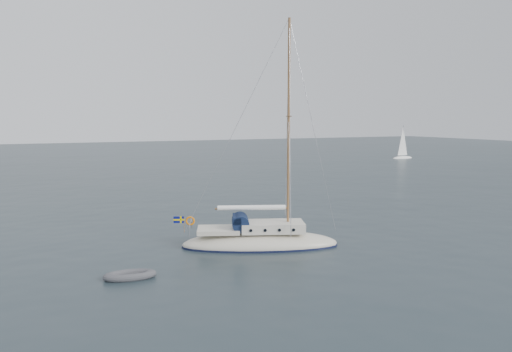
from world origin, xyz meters
name	(u,v)px	position (x,y,z in m)	size (l,w,h in m)	color
ground	(251,252)	(0.00, 0.00, 0.00)	(300.00, 300.00, 0.00)	black
sailboat	(260,229)	(1.07, 0.90, 1.14)	(10.58, 3.16, 15.06)	beige
dinghy	(130,275)	(-7.84, -2.00, 0.17)	(2.72, 1.23, 0.39)	#4B4B4F
distant_yacht_b	(403,143)	(58.22, 51.93, 3.08)	(5.43, 2.90, 7.20)	white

